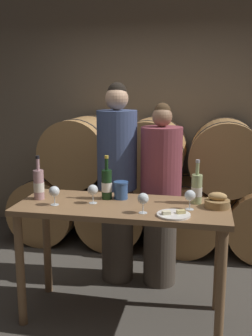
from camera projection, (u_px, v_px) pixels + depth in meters
name	position (u px, v px, depth m)	size (l,w,h in m)	color
ground_plane	(123.00, 316.00, 3.08)	(10.00, 10.00, 0.00)	#4C473F
stone_wall_back	(158.00, 100.00, 4.72)	(10.00, 0.12, 3.20)	#7F705B
barrel_stack	(151.00, 187.00, 4.39)	(3.14, 0.84, 1.43)	#A87A47
tasting_table	(123.00, 223.00, 2.92)	(1.56, 0.62, 0.91)	olive
person_left	(117.00, 183.00, 3.51)	(0.35, 0.35, 1.80)	#4C4238
person_right	(161.00, 196.00, 3.45)	(0.36, 0.36, 1.63)	#4C4238
wine_bottle_red	(107.00, 184.00, 3.02)	(0.08, 0.08, 0.34)	#193819
wine_bottle_white	(197.00, 189.00, 2.90)	(0.08, 0.08, 0.33)	#ADBC7F
wine_bottle_rose	(39.00, 184.00, 3.01)	(0.08, 0.08, 0.34)	#BC8E93
blue_crock	(121.00, 189.00, 3.03)	(0.11, 0.11, 0.14)	#335693
bread_basket	(217.00, 202.00, 2.81)	(0.18, 0.18, 0.11)	olive
cheese_plate	(174.00, 214.00, 2.64)	(0.23, 0.23, 0.04)	white
wine_glass_far_left	(54.00, 192.00, 2.86)	(0.08, 0.08, 0.14)	white
wine_glass_left	(93.00, 190.00, 2.90)	(0.08, 0.08, 0.14)	white
wine_glass_center	(143.00, 199.00, 2.68)	(0.08, 0.08, 0.14)	white
wine_glass_right	(190.00, 196.00, 2.75)	(0.08, 0.08, 0.14)	white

